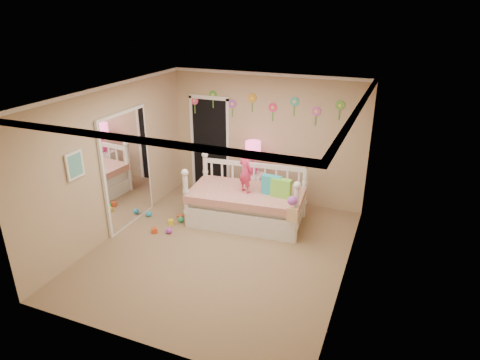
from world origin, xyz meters
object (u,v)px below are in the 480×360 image
at_px(daybed, 247,194).
at_px(child, 246,171).
at_px(nightstand, 253,189).
at_px(table_lamp, 253,153).

distance_m(daybed, child, 0.47).
height_order(child, nightstand, child).
distance_m(daybed, table_lamp, 0.92).
height_order(daybed, nightstand, daybed).
bearing_deg(daybed, child, -99.77).
bearing_deg(table_lamp, nightstand, -90.00).
height_order(child, table_lamp, child).
xyz_separation_m(child, table_lamp, (-0.15, 0.77, 0.08)).
bearing_deg(daybed, nightstand, 96.12).
bearing_deg(nightstand, child, -76.38).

